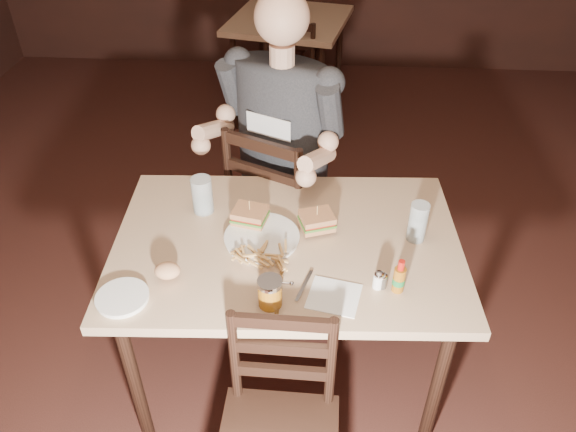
# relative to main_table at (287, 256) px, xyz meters

# --- Properties ---
(room_shell) EXTENTS (7.00, 7.00, 7.00)m
(room_shell) POSITION_rel_main_table_xyz_m (0.21, -0.04, 0.70)
(room_shell) COLOR black
(room_shell) RESTS_ON ground
(main_table) EXTENTS (1.33, 0.92, 0.77)m
(main_table) POSITION_rel_main_table_xyz_m (0.00, 0.00, 0.00)
(main_table) COLOR tan
(main_table) RESTS_ON ground
(bg_table) EXTENTS (0.95, 0.95, 0.77)m
(bg_table) POSITION_rel_main_table_xyz_m (-0.15, 2.46, -0.02)
(bg_table) COLOR tan
(bg_table) RESTS_ON ground
(chair_far) EXTENTS (0.60, 0.62, 0.95)m
(chair_far) POSITION_rel_main_table_xyz_m (-0.06, 0.61, -0.22)
(chair_far) COLOR black
(chair_far) RESTS_ON ground
(bg_chair_far) EXTENTS (0.51, 0.53, 0.83)m
(bg_chair_far) POSITION_rel_main_table_xyz_m (-0.15, 3.01, -0.28)
(bg_chair_far) COLOR black
(bg_chair_far) RESTS_ON ground
(bg_chair_near) EXTENTS (0.46, 0.49, 0.87)m
(bg_chair_near) POSITION_rel_main_table_xyz_m (-0.15, 1.91, -0.26)
(bg_chair_near) COLOR black
(bg_chair_near) RESTS_ON ground
(diner) EXTENTS (0.73, 0.67, 1.02)m
(diner) POSITION_rel_main_table_xyz_m (-0.08, 0.56, 0.31)
(diner) COLOR #313237
(diner) RESTS_ON chair_far
(dinner_plate) EXTENTS (0.29, 0.29, 0.02)m
(dinner_plate) POSITION_rel_main_table_xyz_m (-0.09, 0.00, 0.08)
(dinner_plate) COLOR white
(dinner_plate) RESTS_ON main_table
(sandwich_left) EXTENTS (0.14, 0.13, 0.10)m
(sandwich_left) POSITION_rel_main_table_xyz_m (-0.15, 0.09, 0.14)
(sandwich_left) COLOR tan
(sandwich_left) RESTS_ON dinner_plate
(sandwich_right) EXTENTS (0.15, 0.13, 0.10)m
(sandwich_right) POSITION_rel_main_table_xyz_m (0.11, 0.07, 0.14)
(sandwich_right) COLOR tan
(sandwich_right) RESTS_ON dinner_plate
(fries_pile) EXTENTS (0.25, 0.18, 0.04)m
(fries_pile) POSITION_rel_main_table_xyz_m (-0.09, -0.11, 0.11)
(fries_pile) COLOR #DFA757
(fries_pile) RESTS_ON dinner_plate
(ketchup_dollop) EXTENTS (0.04, 0.04, 0.01)m
(ketchup_dollop) POSITION_rel_main_table_xyz_m (0.08, 0.09, 0.10)
(ketchup_dollop) COLOR maroon
(ketchup_dollop) RESTS_ON dinner_plate
(glass_left) EXTENTS (0.09, 0.09, 0.15)m
(glass_left) POSITION_rel_main_table_xyz_m (-0.34, 0.17, 0.15)
(glass_left) COLOR silver
(glass_left) RESTS_ON main_table
(glass_right) EXTENTS (0.07, 0.07, 0.16)m
(glass_right) POSITION_rel_main_table_xyz_m (0.48, 0.05, 0.15)
(glass_right) COLOR silver
(glass_right) RESTS_ON main_table
(hot_sauce) EXTENTS (0.04, 0.04, 0.13)m
(hot_sauce) POSITION_rel_main_table_xyz_m (0.39, -0.23, 0.14)
(hot_sauce) COLOR #8B5110
(hot_sauce) RESTS_ON main_table
(salt_shaker) EXTENTS (0.04, 0.04, 0.07)m
(salt_shaker) POSITION_rel_main_table_xyz_m (0.32, -0.22, 0.11)
(salt_shaker) COLOR white
(salt_shaker) RESTS_ON main_table
(pepper_shaker) EXTENTS (0.03, 0.03, 0.06)m
(pepper_shaker) POSITION_rel_main_table_xyz_m (0.34, -0.22, 0.10)
(pepper_shaker) COLOR #38332D
(pepper_shaker) RESTS_ON main_table
(syrup_dispenser) EXTENTS (0.09, 0.09, 0.11)m
(syrup_dispenser) POSITION_rel_main_table_xyz_m (-0.03, -0.32, 0.13)
(syrup_dispenser) COLOR #8B5110
(syrup_dispenser) RESTS_ON main_table
(napkin) EXTENTS (0.20, 0.19, 0.00)m
(napkin) POSITION_rel_main_table_xyz_m (0.17, -0.27, 0.08)
(napkin) COLOR white
(napkin) RESTS_ON main_table
(knife) EXTENTS (0.02, 0.21, 0.01)m
(knife) POSITION_rel_main_table_xyz_m (-0.01, -0.26, 0.08)
(knife) COLOR silver
(knife) RESTS_ON napkin
(fork) EXTENTS (0.06, 0.15, 0.00)m
(fork) POSITION_rel_main_table_xyz_m (0.07, -0.23, 0.08)
(fork) COLOR silver
(fork) RESTS_ON napkin
(side_plate) EXTENTS (0.18, 0.18, 0.01)m
(side_plate) POSITION_rel_main_table_xyz_m (-0.52, -0.33, 0.08)
(side_plate) COLOR white
(side_plate) RESTS_ON main_table
(bread_roll) EXTENTS (0.09, 0.08, 0.05)m
(bread_roll) POSITION_rel_main_table_xyz_m (-0.39, -0.23, 0.11)
(bread_roll) COLOR tan
(bread_roll) RESTS_ON side_plate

